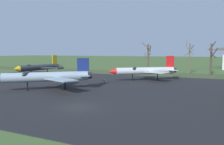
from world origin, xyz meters
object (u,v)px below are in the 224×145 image
object	(u,v)px
info_placard_front_left	(15,76)
info_placard_rear_left	(104,81)
jet_fighter_rear_center	(46,77)
jet_fighter_rear_left	(144,71)
jet_fighter_front_left	(39,67)

from	to	relation	value
info_placard_front_left	info_placard_rear_left	distance (m)	23.55
jet_fighter_rear_center	jet_fighter_rear_left	distance (m)	21.32
jet_fighter_rear_left	info_placard_rear_left	bearing A→B (deg)	-124.58
jet_fighter_front_left	jet_fighter_rear_left	world-z (taller)	jet_fighter_rear_left
jet_fighter_front_left	jet_fighter_rear_center	xyz separation A→B (m)	(17.71, -17.70, 0.06)
info_placard_front_left	jet_fighter_rear_center	bearing A→B (deg)	-29.77
jet_fighter_front_left	info_placard_front_left	distance (m)	7.43
jet_fighter_rear_center	info_placard_rear_left	world-z (taller)	jet_fighter_rear_center
jet_fighter_front_left	info_placard_front_left	xyz separation A→B (m)	(-0.57, -7.24, -1.59)
jet_fighter_rear_center	info_placard_rear_left	distance (m)	11.71
info_placard_front_left	jet_fighter_rear_left	xyz separation A→B (m)	(29.09, 7.91, 1.60)
jet_fighter_front_left	info_placard_front_left	bearing A→B (deg)	-94.51
info_placard_front_left	jet_fighter_rear_center	xyz separation A→B (m)	(18.28, -10.46, 1.64)
jet_fighter_rear_center	jet_fighter_rear_left	size ratio (longest dim) A/B	1.00
jet_fighter_rear_left	info_placard_rear_left	size ratio (longest dim) A/B	14.05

